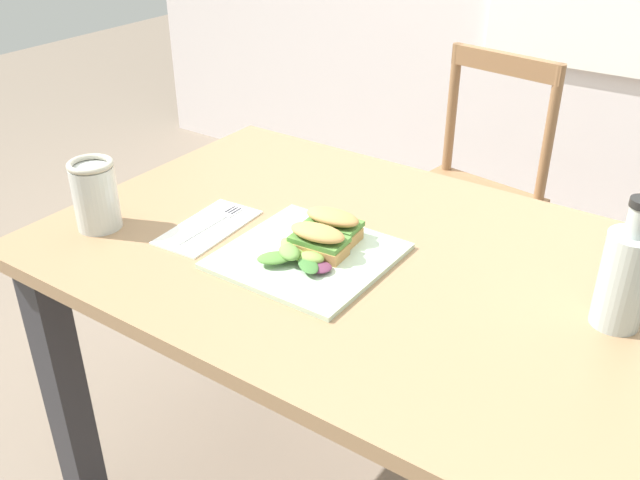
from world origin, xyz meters
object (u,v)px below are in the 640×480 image
(plate_lunch, at_px, (308,256))
(mason_jar_iced_tea, at_px, (96,198))
(bottle_cold_brew, at_px, (624,281))
(dining_table, at_px, (357,309))
(chair_wooden_far, at_px, (467,197))
(sandwich_half_front, at_px, (318,240))
(fork_on_napkin, at_px, (214,222))
(sandwich_half_back, at_px, (333,224))

(plate_lunch, height_order, mason_jar_iced_tea, mason_jar_iced_tea)
(bottle_cold_brew, height_order, mason_jar_iced_tea, bottle_cold_brew)
(dining_table, bearing_deg, mason_jar_iced_tea, -155.91)
(chair_wooden_far, distance_m, plate_lunch, 1.03)
(chair_wooden_far, bearing_deg, sandwich_half_front, -83.63)
(dining_table, height_order, plate_lunch, plate_lunch)
(fork_on_napkin, bearing_deg, chair_wooden_far, 81.92)
(chair_wooden_far, bearing_deg, plate_lunch, -84.57)
(sandwich_half_back, height_order, mason_jar_iced_tea, mason_jar_iced_tea)
(sandwich_half_front, xyz_separation_m, bottle_cold_brew, (0.50, 0.11, 0.04))
(plate_lunch, bearing_deg, dining_table, 50.61)
(sandwich_half_back, xyz_separation_m, bottle_cold_brew, (0.52, 0.04, 0.04))
(plate_lunch, relative_size, sandwich_half_front, 2.58)
(dining_table, distance_m, fork_on_napkin, 0.34)
(sandwich_half_front, xyz_separation_m, mason_jar_iced_tea, (-0.43, -0.15, 0.03))
(fork_on_napkin, bearing_deg, sandwich_half_back, 18.55)
(plate_lunch, xyz_separation_m, fork_on_napkin, (-0.23, -0.00, 0.00))
(sandwich_half_front, distance_m, mason_jar_iced_tea, 0.45)
(sandwich_half_back, bearing_deg, plate_lunch, -92.29)
(sandwich_half_back, bearing_deg, mason_jar_iced_tea, -152.78)
(plate_lunch, distance_m, sandwich_half_back, 0.08)
(sandwich_half_front, height_order, mason_jar_iced_tea, mason_jar_iced_tea)
(fork_on_napkin, distance_m, mason_jar_iced_tea, 0.23)
(chair_wooden_far, height_order, sandwich_half_back, chair_wooden_far)
(sandwich_half_front, relative_size, bottle_cold_brew, 0.51)
(chair_wooden_far, distance_m, mason_jar_iced_tea, 1.21)
(dining_table, distance_m, plate_lunch, 0.17)
(plate_lunch, relative_size, bottle_cold_brew, 1.32)
(dining_table, xyz_separation_m, sandwich_half_front, (-0.05, -0.07, 0.17))
(sandwich_half_front, bearing_deg, plate_lunch, -142.35)
(plate_lunch, distance_m, fork_on_napkin, 0.23)
(sandwich_half_front, bearing_deg, dining_table, 53.60)
(chair_wooden_far, bearing_deg, bottle_cold_brew, -54.47)
(plate_lunch, bearing_deg, chair_wooden_far, 95.43)
(fork_on_napkin, bearing_deg, sandwich_half_front, 2.87)
(sandwich_half_back, relative_size, mason_jar_iced_tea, 0.80)
(chair_wooden_far, height_order, mason_jar_iced_tea, mason_jar_iced_tea)
(sandwich_half_back, xyz_separation_m, mason_jar_iced_tea, (-0.42, -0.21, 0.03))
(mason_jar_iced_tea, bearing_deg, sandwich_half_back, 27.22)
(plate_lunch, bearing_deg, sandwich_half_back, 87.71)
(sandwich_half_back, relative_size, fork_on_napkin, 0.61)
(sandwich_half_front, height_order, fork_on_napkin, sandwich_half_front)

